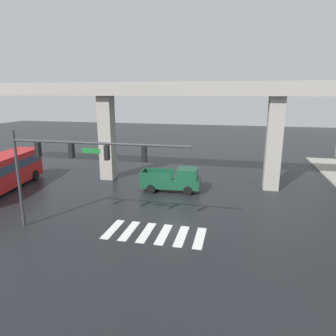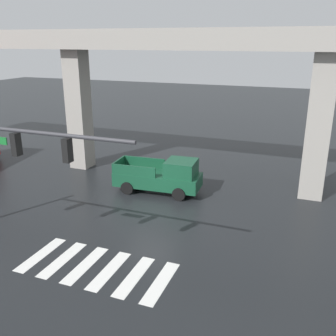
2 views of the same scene
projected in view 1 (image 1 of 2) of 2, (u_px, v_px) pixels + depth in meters
ground_plane at (173, 203)px, 23.71m from camera, size 120.00×120.00×0.00m
crosswalk_stripes at (155, 233)px, 18.59m from camera, size 6.05×2.80×0.01m
elevated_overpass at (186, 97)px, 26.96m from camera, size 53.90×2.54×9.30m
pickup_truck at (174, 180)px, 26.39m from camera, size 5.21×2.33×2.08m
traffic_signal_mast at (70, 158)px, 17.76m from camera, size 10.89×0.32×6.20m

